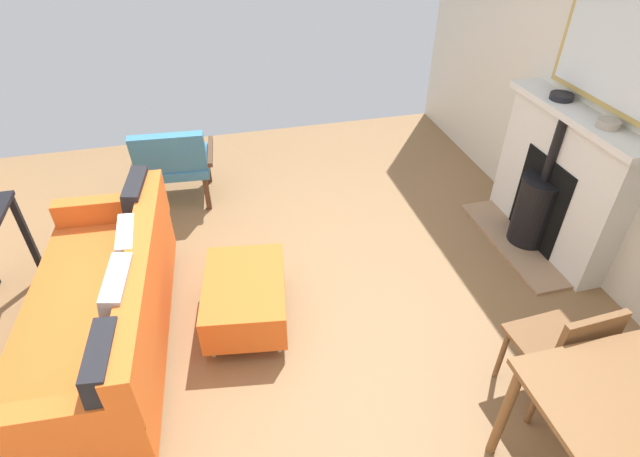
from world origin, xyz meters
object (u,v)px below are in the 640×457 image
object	(u,v)px
fireplace	(553,188)
dining_chair_near_fireplace	(566,348)
sofa	(106,307)
mantel_bowl_near	(562,96)
ottoman	(245,296)
mantel_bowl_far	(609,123)
armchair_accent	(173,161)

from	to	relation	value
fireplace	dining_chair_near_fireplace	bearing A→B (deg)	57.93
sofa	dining_chair_near_fireplace	size ratio (longest dim) A/B	2.33
mantel_bowl_near	ottoman	world-z (taller)	mantel_bowl_near
mantel_bowl_far	mantel_bowl_near	bearing A→B (deg)	-90.00
armchair_accent	dining_chair_near_fireplace	distance (m)	3.33
sofa	ottoman	bearing A→B (deg)	-177.96
mantel_bowl_far	ottoman	xyz separation A→B (m)	(2.46, 0.04, -0.95)
fireplace	mantel_bowl_far	xyz separation A→B (m)	(-0.02, 0.26, 0.65)
ottoman	dining_chair_near_fireplace	size ratio (longest dim) A/B	1.00
mantel_bowl_far	armchair_accent	distance (m)	3.36
sofa	armchair_accent	world-z (taller)	sofa
mantel_bowl_far	ottoman	distance (m)	2.64
fireplace	dining_chair_near_fireplace	distance (m)	1.62
mantel_bowl_far	dining_chair_near_fireplace	size ratio (longest dim) A/B	0.18
sofa	fireplace	bearing A→B (deg)	-174.11
dining_chair_near_fireplace	mantel_bowl_far	bearing A→B (deg)	-128.47
mantel_bowl_near	sofa	world-z (taller)	mantel_bowl_near
mantel_bowl_near	armchair_accent	size ratio (longest dim) A/B	0.22
mantel_bowl_near	ottoman	xyz separation A→B (m)	(2.46, 0.53, -0.94)
fireplace	dining_chair_near_fireplace	xyz separation A→B (m)	(0.86, 1.37, -0.03)
sofa	ottoman	size ratio (longest dim) A/B	2.32
mantel_bowl_far	ottoman	bearing A→B (deg)	1.03
mantel_bowl_near	dining_chair_near_fireplace	bearing A→B (deg)	61.14
armchair_accent	fireplace	bearing A→B (deg)	155.73
dining_chair_near_fireplace	fireplace	bearing A→B (deg)	-122.07
sofa	mantel_bowl_far	bearing A→B (deg)	-178.71
ottoman	armchair_accent	xyz separation A→B (m)	(0.42, -1.60, 0.22)
armchair_accent	dining_chair_near_fireplace	size ratio (longest dim) A/B	0.96
mantel_bowl_near	dining_chair_near_fireplace	xyz separation A→B (m)	(0.88, 1.59, -0.68)
sofa	ottoman	world-z (taller)	sofa
mantel_bowl_far	armchair_accent	xyz separation A→B (m)	(2.88, -1.56, -0.73)
mantel_bowl_near	sofa	size ratio (longest dim) A/B	0.09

